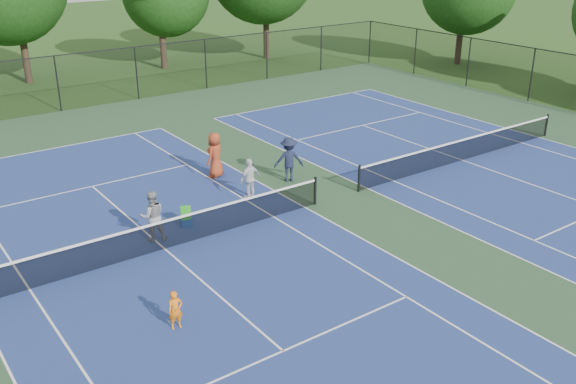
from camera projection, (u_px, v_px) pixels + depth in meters
ground at (337, 198)px, 23.80m from camera, size 140.00×140.00×0.00m
court_pad at (337, 198)px, 23.80m from camera, size 36.00×36.00×0.01m
tennis_court_left at (165, 247)px, 19.99m from camera, size 12.00×23.83×1.07m
tennis_court_right at (463, 158)px, 27.54m from camera, size 12.00×23.83×1.07m
perimeter_fence at (338, 157)px, 23.19m from camera, size 36.08×36.08×3.02m
child_player at (175, 310)px, 15.94m from camera, size 0.41×0.30×1.03m
instructor at (152, 216)px, 20.32m from camera, size 0.95×0.82×1.69m
bystander_a at (250, 178)px, 23.51m from camera, size 0.96×0.54×1.54m
bystander_b at (289, 159)px, 25.07m from camera, size 1.33×1.12×1.78m
bystander_c at (215, 155)px, 25.46m from camera, size 1.07×0.95×1.84m
ball_crate at (186, 222)px, 21.52m from camera, size 0.43×0.37×0.29m
ball_hopper at (186, 213)px, 21.39m from camera, size 0.42×0.38×0.41m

